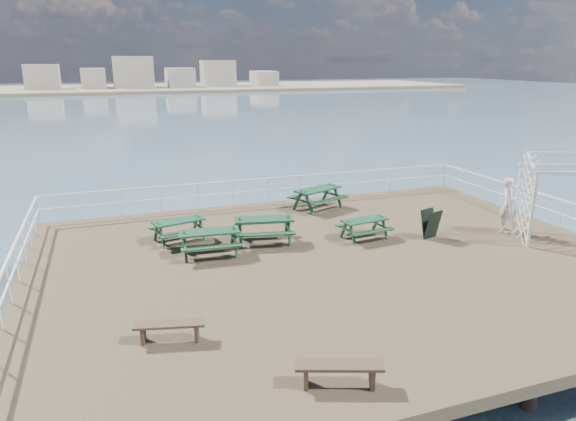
# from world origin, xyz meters

# --- Properties ---
(ground) EXTENTS (18.00, 14.00, 0.30)m
(ground) POSITION_xyz_m (0.00, 0.00, -0.15)
(ground) COLOR brown
(ground) RESTS_ON ground
(sea_backdrop) EXTENTS (300.00, 300.00, 9.20)m
(sea_backdrop) POSITION_xyz_m (12.54, 134.07, -0.51)
(sea_backdrop) COLOR #445E73
(sea_backdrop) RESTS_ON ground
(railing) EXTENTS (17.77, 13.76, 1.10)m
(railing) POSITION_xyz_m (-0.07, 2.57, 0.87)
(railing) COLOR white
(railing) RESTS_ON ground
(picnic_table_a) EXTENTS (1.96, 1.72, 0.82)m
(picnic_table_a) POSITION_xyz_m (-4.22, 3.31, 0.52)
(picnic_table_a) COLOR #153C25
(picnic_table_a) RESTS_ON ground
(picnic_table_b) EXTENTS (2.19, 1.89, 0.93)m
(picnic_table_b) POSITION_xyz_m (-1.58, 2.24, 0.60)
(picnic_table_b) COLOR #153C25
(picnic_table_b) RESTS_ON ground
(picnic_table_c) EXTENTS (2.46, 2.25, 0.97)m
(picnic_table_c) POSITION_xyz_m (1.65, 5.32, 0.62)
(picnic_table_c) COLOR #153C25
(picnic_table_c) RESTS_ON ground
(picnic_table_d) EXTENTS (1.93, 1.60, 0.89)m
(picnic_table_d) POSITION_xyz_m (-3.52, 1.67, 0.57)
(picnic_table_d) COLOR #153C25
(picnic_table_d) RESTS_ON ground
(picnic_table_e) EXTENTS (1.72, 1.46, 0.77)m
(picnic_table_e) POSITION_xyz_m (1.74, 1.44, 0.49)
(picnic_table_e) COLOR #153C25
(picnic_table_e) RESTS_ON ground
(flat_bench_near) EXTENTS (1.55, 0.70, 0.43)m
(flat_bench_near) POSITION_xyz_m (-5.33, -3.13, 0.32)
(flat_bench_near) COLOR #4E3A28
(flat_bench_near) RESTS_ON ground
(flat_bench_far) EXTENTS (1.66, 0.92, 0.47)m
(flat_bench_far) POSITION_xyz_m (-2.58, -5.80, 0.35)
(flat_bench_far) COLOR #4E3A28
(flat_bench_far) RESTS_ON ground
(trellis_arbor) EXTENTS (2.74, 2.10, 3.02)m
(trellis_arbor) POSITION_xyz_m (7.60, -0.96, 1.34)
(trellis_arbor) COLOR white
(trellis_arbor) RESTS_ON ground
(sandwich_board) EXTENTS (0.72, 0.61, 1.01)m
(sandwich_board) POSITION_xyz_m (3.87, 0.72, 0.49)
(sandwich_board) COLOR black
(sandwich_board) RESTS_ON ground
(person) EXTENTS (0.84, 0.81, 1.93)m
(person) POSITION_xyz_m (6.79, 0.43, 0.97)
(person) COLOR silver
(person) RESTS_ON ground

